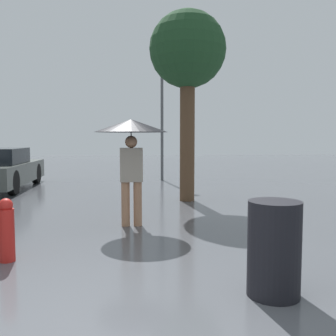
{
  "coord_description": "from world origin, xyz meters",
  "views": [
    {
      "loc": [
        0.45,
        -2.8,
        1.51
      ],
      "look_at": [
        1.16,
        3.57,
        0.99
      ],
      "focal_mm": 40.0,
      "sensor_mm": 36.0,
      "label": 1
    }
  ],
  "objects_px": {
    "tree": "(188,55)",
    "street_lamp": "(162,98)",
    "fire_hydrant": "(7,230)",
    "trash_bin": "(274,249)",
    "pedestrian": "(131,136)"
  },
  "relations": [
    {
      "from": "tree",
      "to": "street_lamp",
      "type": "xyz_separation_m",
      "value": [
        -0.18,
        4.45,
        -0.54
      ]
    },
    {
      "from": "street_lamp",
      "to": "fire_hydrant",
      "type": "relative_size",
      "value": 5.95
    },
    {
      "from": "street_lamp",
      "to": "trash_bin",
      "type": "bearing_deg",
      "value": -89.26
    },
    {
      "from": "trash_bin",
      "to": "fire_hydrant",
      "type": "distance_m",
      "value": 3.14
    },
    {
      "from": "tree",
      "to": "street_lamp",
      "type": "height_order",
      "value": "street_lamp"
    },
    {
      "from": "fire_hydrant",
      "to": "trash_bin",
      "type": "bearing_deg",
      "value": -24.84
    },
    {
      "from": "fire_hydrant",
      "to": "street_lamp",
      "type": "bearing_deg",
      "value": 72.49
    },
    {
      "from": "tree",
      "to": "fire_hydrant",
      "type": "bearing_deg",
      "value": -124.81
    },
    {
      "from": "street_lamp",
      "to": "fire_hydrant",
      "type": "bearing_deg",
      "value": -107.51
    },
    {
      "from": "fire_hydrant",
      "to": "tree",
      "type": "bearing_deg",
      "value": 55.19
    },
    {
      "from": "tree",
      "to": "trash_bin",
      "type": "bearing_deg",
      "value": -90.58
    },
    {
      "from": "pedestrian",
      "to": "tree",
      "type": "xyz_separation_m",
      "value": [
        1.36,
        2.48,
        1.93
      ]
    },
    {
      "from": "pedestrian",
      "to": "fire_hydrant",
      "type": "bearing_deg",
      "value": -132.17
    },
    {
      "from": "pedestrian",
      "to": "tree",
      "type": "relative_size",
      "value": 0.41
    },
    {
      "from": "street_lamp",
      "to": "fire_hydrant",
      "type": "distance_m",
      "value": 9.4
    }
  ]
}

